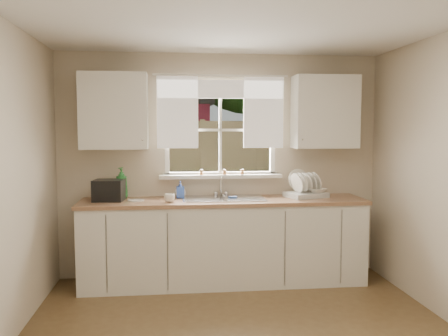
{
  "coord_description": "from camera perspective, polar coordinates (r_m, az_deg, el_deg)",
  "views": [
    {
      "loc": [
        -0.56,
        -3.31,
        1.67
      ],
      "look_at": [
        0.0,
        1.65,
        1.25
      ],
      "focal_mm": 38.0,
      "sensor_mm": 36.0,
      "label": 1
    }
  ],
  "objects": [
    {
      "name": "dish_rack",
      "position": [
        5.31,
        9.77,
        -2.6
      ],
      "size": [
        0.49,
        0.43,
        0.3
      ],
      "color": "silver",
      "rests_on": "countertop"
    },
    {
      "name": "soap_bottle_c",
      "position": [
        5.22,
        -5.29,
        -2.71
      ],
      "size": [
        0.15,
        0.15,
        0.16
      ],
      "primitive_type": "imported",
      "rotation": [
        0.0,
        0.0,
        -0.24
      ],
      "color": "beige",
      "rests_on": "countertop"
    },
    {
      "name": "base_cabinets",
      "position": [
        5.17,
        -0.04,
        -9.0
      ],
      "size": [
        3.0,
        0.62,
        0.87
      ],
      "primitive_type": "cube",
      "color": "white",
      "rests_on": "ground"
    },
    {
      "name": "cup",
      "position": [
        4.92,
        -6.56,
        -3.59
      ],
      "size": [
        0.14,
        0.14,
        0.09
      ],
      "primitive_type": "imported",
      "rotation": [
        0.0,
        0.0,
        0.3
      ],
      "color": "white",
      "rests_on": "countertop"
    },
    {
      "name": "upper_cabinet_right",
      "position": [
        5.42,
        12.04,
        6.6
      ],
      "size": [
        0.7,
        0.33,
        0.8
      ],
      "primitive_type": "cube",
      "color": "white",
      "rests_on": "room_walls"
    },
    {
      "name": "saucer",
      "position": [
        5.06,
        -10.57,
        -3.85
      ],
      "size": [
        0.17,
        0.17,
        0.01
      ],
      "primitive_type": "cylinder",
      "color": "silver",
      "rests_on": "countertop"
    },
    {
      "name": "room_walls",
      "position": [
        3.32,
        3.34,
        -2.67
      ],
      "size": [
        3.62,
        4.02,
        2.5
      ],
      "color": "beige",
      "rests_on": "ground"
    },
    {
      "name": "backyard",
      "position": [
        11.92,
        -0.93,
        13.42
      ],
      "size": [
        20.0,
        10.0,
        6.13
      ],
      "color": "#335421",
      "rests_on": "ground"
    },
    {
      "name": "soap_bottle_a",
      "position": [
        5.23,
        -12.22,
        -1.77
      ],
      "size": [
        0.17,
        0.17,
        0.34
      ],
      "primitive_type": "imported",
      "rotation": [
        0.0,
        0.0,
        -0.37
      ],
      "color": "#2A8135",
      "rests_on": "countertop"
    },
    {
      "name": "bowl",
      "position": [
        5.3,
        11.13,
        -2.66
      ],
      "size": [
        0.25,
        0.25,
        0.05
      ],
      "primitive_type": "imported",
      "rotation": [
        0.0,
        0.0,
        0.32
      ],
      "color": "white",
      "rests_on": "dish_rack"
    },
    {
      "name": "countertop",
      "position": [
        5.08,
        -0.04,
        -4.02
      ],
      "size": [
        3.04,
        0.65,
        0.04
      ],
      "primitive_type": "cube",
      "color": "#986C4C",
      "rests_on": "base_cabinets"
    },
    {
      "name": "black_appliance",
      "position": [
        5.11,
        -13.68,
        -2.62
      ],
      "size": [
        0.33,
        0.3,
        0.22
      ],
      "primitive_type": "cube",
      "rotation": [
        0.0,
        0.0,
        -0.11
      ],
      "color": "black",
      "rests_on": "countertop"
    },
    {
      "name": "wall_outlet",
      "position": [
        5.52,
        8.72,
        -1.39
      ],
      "size": [
        0.08,
        0.01,
        0.12
      ],
      "primitive_type": "cube",
      "color": "beige",
      "rests_on": "room_walls"
    },
    {
      "name": "upper_cabinet_left",
      "position": [
        5.17,
        -13.07,
        6.68
      ],
      "size": [
        0.7,
        0.33,
        0.8
      ],
      "primitive_type": "cube",
      "color": "white",
      "rests_on": "room_walls"
    },
    {
      "name": "curtains",
      "position": [
        5.3,
        -0.37,
        7.66
      ],
      "size": [
        1.5,
        0.03,
        0.81
      ],
      "color": "white",
      "rests_on": "room_walls"
    },
    {
      "name": "soap_bottle_b",
      "position": [
        5.2,
        -5.29,
        -2.59
      ],
      "size": [
        0.09,
        0.09,
        0.19
      ],
      "primitive_type": "imported",
      "rotation": [
        0.0,
        0.0,
        0.03
      ],
      "color": "blue",
      "rests_on": "countertop"
    },
    {
      "name": "window",
      "position": [
        5.35,
        -0.43,
        2.83
      ],
      "size": [
        1.38,
        0.16,
        1.06
      ],
      "color": "white",
      "rests_on": "room_walls"
    },
    {
      "name": "sill_jars",
      "position": [
        5.31,
        -0.14,
        -0.49
      ],
      "size": [
        0.5,
        0.04,
        0.06
      ],
      "color": "brown",
      "rests_on": "window"
    },
    {
      "name": "ceiling",
      "position": [
        3.46,
        3.25,
        18.69
      ],
      "size": [
        3.6,
        4.0,
        0.02
      ],
      "primitive_type": "cube",
      "color": "silver",
      "rests_on": "room_walls"
    },
    {
      "name": "sink",
      "position": [
        5.12,
        -0.08,
        -4.54
      ],
      "size": [
        0.88,
        0.52,
        0.4
      ],
      "color": "#B7B7BC",
      "rests_on": "countertop"
    }
  ]
}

